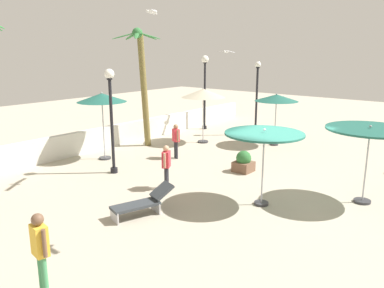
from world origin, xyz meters
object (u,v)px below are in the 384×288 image
object	(u,v)px
patio_umbrella_4	(203,94)
seagull_1	(226,52)
guest_2	(166,163)
guest_0	(40,246)
lounge_chair_0	(143,202)
seagull_0	(152,11)
patio_umbrella_0	(370,133)
patio_umbrella_3	(102,98)
patio_umbrella_1	(276,98)
palm_tree_1	(142,76)
lamp_post_1	(205,80)
lamp_post_3	(111,110)
patio_umbrella_2	(264,137)
guest_1	(176,138)
lamp_post_0	(257,94)
planter	(244,162)

from	to	relation	value
patio_umbrella_4	seagull_1	xyz separation A→B (m)	(2.58, 0.41, 2.06)
guest_2	guest_0	bearing A→B (deg)	-159.51
lounge_chair_0	seagull_0	xyz separation A→B (m)	(2.34, 1.77, 5.55)
patio_umbrella_0	patio_umbrella_3	xyz separation A→B (m)	(-1.97, 10.36, 0.44)
patio_umbrella_1	seagull_1	distance (m)	4.27
guest_2	seagull_1	world-z (taller)	seagull_1
patio_umbrella_0	patio_umbrella_1	world-z (taller)	patio_umbrella_1
patio_umbrella_3	palm_tree_1	bearing A→B (deg)	6.27
lamp_post_1	lamp_post_3	xyz separation A→B (m)	(-9.11, -2.48, -0.45)
patio_umbrella_0	lounge_chair_0	bearing A→B (deg)	137.17
patio_umbrella_4	patio_umbrella_2	bearing A→B (deg)	-129.97
lounge_chair_0	guest_2	size ratio (longest dim) A/B	1.25
patio_umbrella_1	seagull_0	world-z (taller)	seagull_0
patio_umbrella_2	seagull_0	distance (m)	5.59
guest_0	guest_1	bearing A→B (deg)	26.62
patio_umbrella_1	patio_umbrella_3	xyz separation A→B (m)	(-7.05, 4.62, 0.30)
lamp_post_3	seagull_0	distance (m)	4.01
patio_umbrella_2	patio_umbrella_4	size ratio (longest dim) A/B	0.86
patio_umbrella_1	lamp_post_0	distance (m)	2.50
lamp_post_1	guest_0	distance (m)	16.95
patio_umbrella_2	guest_2	distance (m)	3.58
palm_tree_1	lamp_post_1	world-z (taller)	palm_tree_1
lounge_chair_0	guest_1	bearing A→B (deg)	32.39
patio_umbrella_0	seagull_0	world-z (taller)	seagull_0
palm_tree_1	seagull_0	size ratio (longest dim) A/B	4.96
patio_umbrella_4	lamp_post_0	distance (m)	3.55
palm_tree_1	guest_2	size ratio (longest dim) A/B	3.67
patio_umbrella_2	patio_umbrella_3	size ratio (longest dim) A/B	0.82
patio_umbrella_0	lounge_chair_0	xyz separation A→B (m)	(-5.07, 4.70, -1.84)
guest_1	guest_0	bearing A→B (deg)	-153.38
lamp_post_1	lamp_post_3	size ratio (longest dim) A/B	1.09
patio_umbrella_3	lamp_post_1	xyz separation A→B (m)	(8.07, 0.61, 0.27)
patio_umbrella_0	patio_umbrella_3	bearing A→B (deg)	100.76
patio_umbrella_4	guest_2	size ratio (longest dim) A/B	1.82
lamp_post_1	planter	size ratio (longest dim) A/B	5.16
patio_umbrella_1	lamp_post_0	bearing A→B (deg)	52.51
lamp_post_0	guest_0	world-z (taller)	lamp_post_0
patio_umbrella_4	lamp_post_0	bearing A→B (deg)	-19.40
patio_umbrella_2	guest_2	world-z (taller)	patio_umbrella_2
lamp_post_1	lamp_post_3	distance (m)	9.45
guest_2	palm_tree_1	bearing A→B (deg)	53.07
guest_1	planter	size ratio (longest dim) A/B	1.81
patio_umbrella_0	guest_2	xyz separation A→B (m)	(-3.02, 5.66, -1.31)
patio_umbrella_0	patio_umbrella_1	distance (m)	7.67
palm_tree_1	guest_1	xyz separation A→B (m)	(-0.63, -2.67, -2.54)
patio_umbrella_1	planter	distance (m)	5.25
lamp_post_1	seagull_1	distance (m)	2.35
patio_umbrella_1	guest_0	size ratio (longest dim) A/B	1.52
seagull_1	planter	world-z (taller)	seagull_1
patio_umbrella_1	palm_tree_1	xyz separation A→B (m)	(-4.34, 4.92, 1.08)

